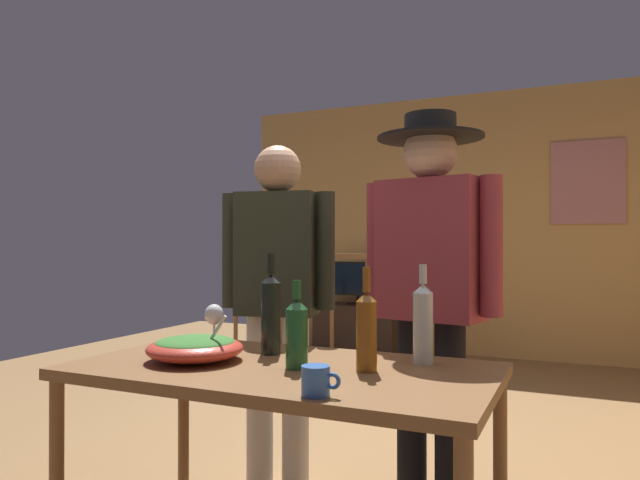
{
  "coord_description": "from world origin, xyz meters",
  "views": [
    {
      "loc": [
        0.93,
        -2.89,
        1.18
      ],
      "look_at": [
        -0.04,
        -0.75,
        1.19
      ],
      "focal_mm": 32.49,
      "sensor_mm": 36.0,
      "label": 1
    }
  ],
  "objects_px": {
    "wine_bottle_amber": "(367,329)",
    "person_standing_left": "(278,285)",
    "salad_bowl": "(195,347)",
    "wine_bottle_clear": "(423,322)",
    "framed_picture": "(588,182)",
    "wine_bottle_green": "(297,332)",
    "flat_screen_tv": "(357,279)",
    "tv_console": "(358,328)",
    "person_standing_right": "(430,272)",
    "wine_glass": "(214,316)",
    "serving_table": "(282,385)",
    "stair_railing": "(368,297)",
    "mug_blue": "(316,381)",
    "wine_bottle_dark": "(271,312)"
  },
  "relations": [
    {
      "from": "serving_table",
      "to": "salad_bowl",
      "type": "relative_size",
      "value": 4.18
    },
    {
      "from": "salad_bowl",
      "to": "flat_screen_tv",
      "type": "bearing_deg",
      "value": 102.67
    },
    {
      "from": "wine_bottle_amber",
      "to": "wine_bottle_green",
      "type": "xyz_separation_m",
      "value": [
        -0.24,
        -0.06,
        -0.02
      ]
    },
    {
      "from": "stair_railing",
      "to": "tv_console",
      "type": "bearing_deg",
      "value": 118.21
    },
    {
      "from": "wine_bottle_clear",
      "to": "mug_blue",
      "type": "xyz_separation_m",
      "value": [
        -0.17,
        -0.56,
        -0.11
      ]
    },
    {
      "from": "serving_table",
      "to": "tv_console",
      "type": "bearing_deg",
      "value": 107.07
    },
    {
      "from": "tv_console",
      "to": "salad_bowl",
      "type": "relative_size",
      "value": 2.53
    },
    {
      "from": "framed_picture",
      "to": "flat_screen_tv",
      "type": "distance_m",
      "value": 2.5
    },
    {
      "from": "serving_table",
      "to": "stair_railing",
      "type": "bearing_deg",
      "value": 104.65
    },
    {
      "from": "framed_picture",
      "to": "wine_glass",
      "type": "height_order",
      "value": "framed_picture"
    },
    {
      "from": "wine_bottle_amber",
      "to": "person_standing_left",
      "type": "relative_size",
      "value": 0.21
    },
    {
      "from": "tv_console",
      "to": "wine_bottle_green",
      "type": "distance_m",
      "value": 4.36
    },
    {
      "from": "wine_glass",
      "to": "person_standing_right",
      "type": "relative_size",
      "value": 0.1
    },
    {
      "from": "flat_screen_tv",
      "to": "wine_bottle_green",
      "type": "relative_size",
      "value": 2.15
    },
    {
      "from": "tv_console",
      "to": "wine_bottle_dark",
      "type": "distance_m",
      "value": 4.13
    },
    {
      "from": "tv_console",
      "to": "person_standing_left",
      "type": "distance_m",
      "value": 3.62
    },
    {
      "from": "person_standing_right",
      "to": "framed_picture",
      "type": "bearing_deg",
      "value": -88.2
    },
    {
      "from": "mug_blue",
      "to": "serving_table",
      "type": "bearing_deg",
      "value": 131.4
    },
    {
      "from": "framed_picture",
      "to": "salad_bowl",
      "type": "distance_m",
      "value": 4.74
    },
    {
      "from": "framed_picture",
      "to": "wine_bottle_clear",
      "type": "bearing_deg",
      "value": -97.9
    },
    {
      "from": "stair_railing",
      "to": "person_standing_right",
      "type": "bearing_deg",
      "value": -65.31
    },
    {
      "from": "person_standing_left",
      "to": "serving_table",
      "type": "bearing_deg",
      "value": 108.07
    },
    {
      "from": "stair_railing",
      "to": "wine_bottle_green",
      "type": "height_order",
      "value": "stair_railing"
    },
    {
      "from": "tv_console",
      "to": "wine_bottle_clear",
      "type": "xyz_separation_m",
      "value": [
        1.7,
        -3.85,
        0.64
      ]
    },
    {
      "from": "salad_bowl",
      "to": "wine_bottle_clear",
      "type": "xyz_separation_m",
      "value": [
        0.78,
        0.3,
        0.1
      ]
    },
    {
      "from": "wine_bottle_green",
      "to": "person_standing_left",
      "type": "distance_m",
      "value": 0.82
    },
    {
      "from": "serving_table",
      "to": "wine_bottle_green",
      "type": "bearing_deg",
      "value": -16.47
    },
    {
      "from": "flat_screen_tv",
      "to": "person_standing_right",
      "type": "xyz_separation_m",
      "value": [
        1.63,
        -3.4,
        0.26
      ]
    },
    {
      "from": "flat_screen_tv",
      "to": "person_standing_left",
      "type": "bearing_deg",
      "value": -75.49
    },
    {
      "from": "salad_bowl",
      "to": "wine_bottle_green",
      "type": "xyz_separation_m",
      "value": [
        0.4,
        0.04,
        0.08
      ]
    },
    {
      "from": "tv_console",
      "to": "serving_table",
      "type": "height_order",
      "value": "serving_table"
    },
    {
      "from": "flat_screen_tv",
      "to": "wine_bottle_clear",
      "type": "distance_m",
      "value": 4.18
    },
    {
      "from": "tv_console",
      "to": "person_standing_right",
      "type": "distance_m",
      "value": 3.88
    },
    {
      "from": "stair_railing",
      "to": "person_standing_left",
      "type": "bearing_deg",
      "value": -79.39
    },
    {
      "from": "salad_bowl",
      "to": "mug_blue",
      "type": "relative_size",
      "value": 3.01
    },
    {
      "from": "wine_bottle_amber",
      "to": "wine_bottle_clear",
      "type": "height_order",
      "value": "wine_bottle_clear"
    },
    {
      "from": "wine_glass",
      "to": "wine_bottle_dark",
      "type": "relative_size",
      "value": 0.44
    },
    {
      "from": "wine_bottle_green",
      "to": "person_standing_right",
      "type": "relative_size",
      "value": 0.18
    },
    {
      "from": "framed_picture",
      "to": "stair_railing",
      "type": "xyz_separation_m",
      "value": [
        -1.91,
        -0.97,
        -1.11
      ]
    },
    {
      "from": "framed_picture",
      "to": "salad_bowl",
      "type": "height_order",
      "value": "framed_picture"
    },
    {
      "from": "wine_bottle_amber",
      "to": "person_standing_left",
      "type": "height_order",
      "value": "person_standing_left"
    },
    {
      "from": "tv_console",
      "to": "wine_bottle_amber",
      "type": "relative_size",
      "value": 2.55
    },
    {
      "from": "serving_table",
      "to": "person_standing_left",
      "type": "distance_m",
      "value": 0.81
    },
    {
      "from": "framed_picture",
      "to": "serving_table",
      "type": "height_order",
      "value": "framed_picture"
    },
    {
      "from": "wine_bottle_clear",
      "to": "person_standing_left",
      "type": "bearing_deg",
      "value": 153.07
    },
    {
      "from": "tv_console",
      "to": "mug_blue",
      "type": "height_order",
      "value": "mug_blue"
    },
    {
      "from": "wine_bottle_clear",
      "to": "wine_bottle_green",
      "type": "height_order",
      "value": "wine_bottle_clear"
    },
    {
      "from": "wine_bottle_amber",
      "to": "person_standing_left",
      "type": "distance_m",
      "value": 0.92
    },
    {
      "from": "person_standing_left",
      "to": "person_standing_right",
      "type": "bearing_deg",
      "value": 168.31
    },
    {
      "from": "wine_glass",
      "to": "wine_bottle_amber",
      "type": "relative_size",
      "value": 0.49
    }
  ]
}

